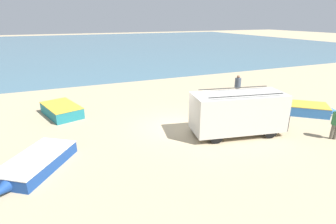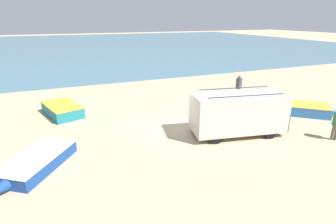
{
  "view_description": "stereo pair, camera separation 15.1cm",
  "coord_description": "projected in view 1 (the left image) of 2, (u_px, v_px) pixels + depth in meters",
  "views": [
    {
      "loc": [
        -5.85,
        -12.47,
        5.9
      ],
      "look_at": [
        -0.54,
        0.03,
        1.0
      ],
      "focal_mm": 28.0,
      "sensor_mm": 36.0,
      "label": 1
    },
    {
      "loc": [
        -5.71,
        -12.53,
        5.9
      ],
      "look_at": [
        -0.54,
        0.03,
        1.0
      ],
      "focal_mm": 28.0,
      "sensor_mm": 36.0,
      "label": 2
    }
  ],
  "objects": [
    {
      "name": "ground_plane",
      "position": [
        177.0,
        127.0,
        14.95
      ],
      "size": [
        200.0,
        200.0,
        0.0
      ],
      "primitive_type": "plane",
      "color": "tan"
    },
    {
      "name": "sea_water",
      "position": [
        82.0,
        45.0,
        59.96
      ],
      "size": [
        120.0,
        80.0,
        0.01
      ],
      "primitive_type": "cube",
      "color": "#477084",
      "rests_on": "ground_plane"
    },
    {
      "name": "parked_van",
      "position": [
        238.0,
        112.0,
        13.72
      ],
      "size": [
        5.15,
        2.78,
        2.38
      ],
      "rotation": [
        0.0,
        0.0,
        6.09
      ],
      "color": "beige",
      "rests_on": "ground_plane"
    },
    {
      "name": "fishing_rowboat_0",
      "position": [
        35.0,
        163.0,
        10.74
      ],
      "size": [
        3.3,
        3.93,
        0.54
      ],
      "rotation": [
        0.0,
        0.0,
        4.1
      ],
      "color": "navy",
      "rests_on": "ground_plane"
    },
    {
      "name": "fishing_rowboat_1",
      "position": [
        61.0,
        110.0,
        16.79
      ],
      "size": [
        2.57,
        3.95,
        0.69
      ],
      "rotation": [
        0.0,
        0.0,
        1.88
      ],
      "color": "#1E757F",
      "rests_on": "ground_plane"
    },
    {
      "name": "fishing_rowboat_2",
      "position": [
        301.0,
        108.0,
        17.08
      ],
      "size": [
        3.9,
        3.53,
        0.65
      ],
      "rotation": [
        0.0,
        0.0,
        5.58
      ],
      "color": "#2D66AD",
      "rests_on": "ground_plane"
    },
    {
      "name": "fisherman_0",
      "position": [
        238.0,
        84.0,
        20.11
      ],
      "size": [
        0.47,
        0.47,
        1.79
      ],
      "rotation": [
        0.0,
        0.0,
        0.38
      ],
      "color": "#5B564C",
      "rests_on": "ground_plane"
    },
    {
      "name": "fisherman_1",
      "position": [
        336.0,
        121.0,
        13.2
      ],
      "size": [
        0.44,
        0.44,
        1.66
      ],
      "rotation": [
        0.0,
        0.0,
        0.87
      ],
      "color": "#5B564C",
      "rests_on": "ground_plane"
    }
  ]
}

